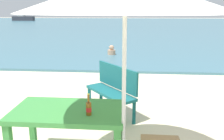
{
  "coord_description": "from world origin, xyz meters",
  "views": [
    {
      "loc": [
        0.13,
        -2.52,
        1.97
      ],
      "look_at": [
        -0.33,
        3.0,
        0.6
      ],
      "focal_mm": 39.09,
      "sensor_mm": 36.0,
      "label": 1
    }
  ],
  "objects_px": {
    "picnic_table_green": "(69,117)",
    "boat_sailboat": "(23,18)",
    "beer_bottle_amber": "(89,108)",
    "bench_teal_center": "(113,88)",
    "swimmer_person": "(111,51)"
  },
  "relations": [
    {
      "from": "swimmer_person",
      "to": "boat_sailboat",
      "type": "xyz_separation_m",
      "value": [
        -18.4,
        32.13,
        0.33
      ]
    },
    {
      "from": "picnic_table_green",
      "to": "beer_bottle_amber",
      "type": "relative_size",
      "value": 5.28
    },
    {
      "from": "beer_bottle_amber",
      "to": "bench_teal_center",
      "type": "relative_size",
      "value": 0.23
    },
    {
      "from": "picnic_table_green",
      "to": "swimmer_person",
      "type": "height_order",
      "value": "picnic_table_green"
    },
    {
      "from": "picnic_table_green",
      "to": "bench_teal_center",
      "type": "bearing_deg",
      "value": 74.58
    },
    {
      "from": "picnic_table_green",
      "to": "boat_sailboat",
      "type": "relative_size",
      "value": 0.37
    },
    {
      "from": "boat_sailboat",
      "to": "picnic_table_green",
      "type": "bearing_deg",
      "value": -65.03
    },
    {
      "from": "picnic_table_green",
      "to": "boat_sailboat",
      "type": "distance_m",
      "value": 43.84
    },
    {
      "from": "beer_bottle_amber",
      "to": "boat_sailboat",
      "type": "relative_size",
      "value": 0.07
    },
    {
      "from": "beer_bottle_amber",
      "to": "boat_sailboat",
      "type": "distance_m",
      "value": 44.09
    },
    {
      "from": "swimmer_person",
      "to": "boat_sailboat",
      "type": "relative_size",
      "value": 0.11
    },
    {
      "from": "picnic_table_green",
      "to": "beer_bottle_amber",
      "type": "distance_m",
      "value": 0.38
    },
    {
      "from": "bench_teal_center",
      "to": "swimmer_person",
      "type": "bearing_deg",
      "value": 95.1
    },
    {
      "from": "picnic_table_green",
      "to": "boat_sailboat",
      "type": "height_order",
      "value": "boat_sailboat"
    },
    {
      "from": "bench_teal_center",
      "to": "picnic_table_green",
      "type": "bearing_deg",
      "value": -105.42
    }
  ]
}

